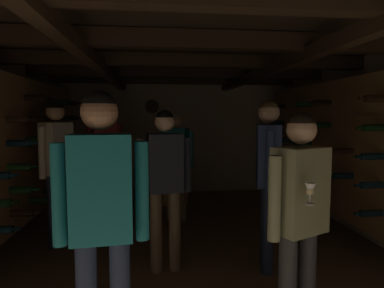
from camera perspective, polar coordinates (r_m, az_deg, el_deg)
The scene contains 11 objects.
ground_plane at distance 3.97m, azimuth -0.10°, elevation -18.52°, with size 8.40×8.40×0.00m, color #8C7051.
room_shell at distance 3.92m, azimuth -0.55°, elevation 2.66°, with size 4.72×6.52×2.41m.
wine_crate_stack at distance 6.04m, azimuth -3.37°, elevation -7.35°, with size 0.52×0.35×0.60m.
display_bottle at distance 5.91m, azimuth -3.27°, elevation -3.33°, with size 0.08×0.08×0.35m.
person_host_center at distance 3.35m, azimuth -4.63°, elevation -5.33°, with size 0.53×0.27×1.63m.
person_guest_rear_center at distance 5.02m, azimuth -2.69°, elevation -1.96°, with size 0.50×0.34×1.63m.
person_guest_near_left at distance 2.01m, azimuth -15.17°, elevation -10.57°, with size 0.54×0.25×1.72m.
person_guest_mid_right at distance 3.45m, azimuth 12.85°, elevation -3.92°, with size 0.33×0.53×1.73m.
person_guest_near_right at distance 2.36m, azimuth 17.86°, elevation -10.42°, with size 0.50×0.42×1.60m.
person_guest_mid_left at distance 4.32m, azimuth -22.08°, elevation -2.27°, with size 0.35×0.49×1.74m.
person_guest_far_left at distance 5.28m, azimuth -14.63°, elevation -0.91°, with size 0.52×0.40×1.74m.
Camera 1 is at (-0.39, -3.62, 1.57)m, focal length 31.22 mm.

